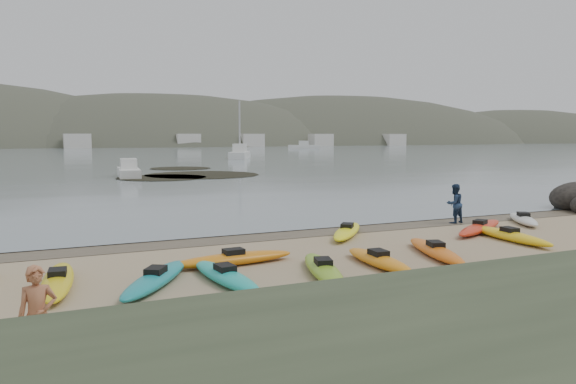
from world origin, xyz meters
name	(u,v)px	position (x,y,z in m)	size (l,w,h in m)	color
ground	(288,232)	(0.00, 0.00, 0.00)	(600.00, 600.00, 0.00)	tan
wet_sand	(291,233)	(0.00, -0.30, 0.00)	(60.00, 60.00, 0.00)	brown
water	(50,142)	(0.00, 300.00, 0.01)	(1200.00, 1200.00, 0.00)	slate
kayaks	(331,252)	(-0.69, -4.59, 0.17)	(22.34, 8.21, 0.34)	#FFFC15
person_west	(38,316)	(-8.64, -9.57, 0.80)	(0.59, 0.38, 1.60)	#B36C47
person_east	(455,204)	(7.07, -0.96, 0.81)	(0.79, 0.61, 1.62)	navy
kelp_mats	(187,174)	(4.21, 31.80, 0.03)	(12.85, 19.37, 0.04)	black
moored_boats	(110,154)	(2.68, 75.39, 0.57)	(108.39, 89.01, 1.22)	silver
far_hills	(172,186)	(39.38, 193.97, -15.93)	(550.00, 135.00, 80.00)	#384235
far_town	(90,141)	(6.00, 145.00, 2.00)	(199.00, 5.00, 4.00)	beige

